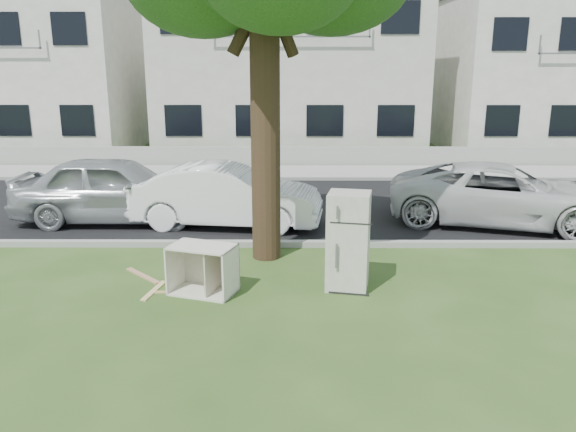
{
  "coord_description": "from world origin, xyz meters",
  "views": [
    {
      "loc": [
        0.07,
        -8.51,
        3.51
      ],
      "look_at": [
        0.02,
        0.6,
        1.13
      ],
      "focal_mm": 35.0,
      "sensor_mm": 36.0,
      "label": 1
    }
  ],
  "objects_px": {
    "fridge": "(348,241)",
    "car_left": "(115,189)",
    "car_right": "(502,195)",
    "car_center": "(226,196)",
    "cabinet": "(203,269)"
  },
  "relations": [
    {
      "from": "cabinet",
      "to": "car_center",
      "type": "distance_m",
      "value": 4.05
    },
    {
      "from": "fridge",
      "to": "car_right",
      "type": "relative_size",
      "value": 0.32
    },
    {
      "from": "fridge",
      "to": "car_left",
      "type": "height_order",
      "value": "fridge"
    },
    {
      "from": "cabinet",
      "to": "car_right",
      "type": "relative_size",
      "value": 0.2
    },
    {
      "from": "fridge",
      "to": "car_center",
      "type": "height_order",
      "value": "fridge"
    },
    {
      "from": "cabinet",
      "to": "car_right",
      "type": "xyz_separation_m",
      "value": [
        6.32,
        4.22,
        0.31
      ]
    },
    {
      "from": "fridge",
      "to": "car_right",
      "type": "xyz_separation_m",
      "value": [
        3.97,
        4.0,
        -0.1
      ]
    },
    {
      "from": "car_right",
      "to": "car_center",
      "type": "bearing_deg",
      "value": 108.59
    },
    {
      "from": "cabinet",
      "to": "car_right",
      "type": "height_order",
      "value": "car_right"
    },
    {
      "from": "car_center",
      "to": "car_right",
      "type": "distance_m",
      "value": 6.39
    },
    {
      "from": "car_center",
      "to": "car_left",
      "type": "xyz_separation_m",
      "value": [
        -2.65,
        0.34,
        0.08
      ]
    },
    {
      "from": "car_right",
      "to": "fridge",
      "type": "bearing_deg",
      "value": 152.14
    },
    {
      "from": "car_right",
      "to": "cabinet",
      "type": "bearing_deg",
      "value": 140.65
    },
    {
      "from": "car_right",
      "to": "car_left",
      "type": "relative_size",
      "value": 1.09
    },
    {
      "from": "fridge",
      "to": "car_left",
      "type": "relative_size",
      "value": 0.35
    }
  ]
}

